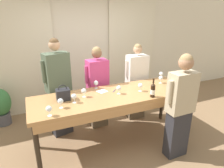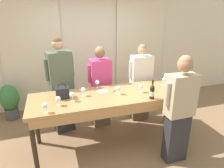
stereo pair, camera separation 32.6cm
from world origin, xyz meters
name	(u,v)px [view 1 (the left image)]	position (x,y,z in m)	size (l,w,h in m)	color
ground_plane	(114,142)	(0.00, 0.00, 0.00)	(18.00, 18.00, 0.00)	#846647
wall_back	(83,49)	(0.00, 1.91, 1.40)	(12.00, 0.06, 2.80)	beige
curtain_panel_left	(24,57)	(-1.33, 1.85, 1.34)	(1.32, 0.03, 2.69)	beige
curtain_panel_right	(132,48)	(1.33, 1.85, 1.34)	(1.32, 0.03, 2.69)	beige
tasting_bar	(115,99)	(0.00, -0.02, 0.88)	(2.77, 0.88, 0.96)	#B27F4C
wine_bottle	(153,90)	(0.53, -0.36, 1.08)	(0.08, 0.08, 0.32)	black
handbag	(63,94)	(-0.83, 0.10, 1.06)	(0.21, 0.15, 0.25)	#232328
wine_glass_front_left	(161,78)	(1.05, 0.14, 1.06)	(0.08, 0.08, 0.15)	white
wine_glass_front_mid	(161,74)	(1.21, 0.35, 1.06)	(0.08, 0.08, 0.15)	white
wine_glass_front_right	(60,101)	(-0.91, -0.16, 1.06)	(0.08, 0.08, 0.15)	white
wine_glass_center_left	(84,91)	(-0.50, 0.08, 1.06)	(0.08, 0.08, 0.15)	white
wine_glass_center_mid	(96,83)	(-0.19, 0.37, 1.06)	(0.08, 0.08, 0.15)	white
wine_glass_center_right	(74,97)	(-0.70, -0.07, 1.06)	(0.08, 0.08, 0.15)	white
wine_glass_back_left	(119,88)	(0.07, -0.02, 1.06)	(0.08, 0.08, 0.15)	white
wine_glass_back_mid	(49,109)	(-1.09, -0.34, 1.06)	(0.08, 0.08, 0.15)	white
wine_glass_back_right	(140,86)	(0.47, -0.06, 1.06)	(0.08, 0.08, 0.15)	white
napkin	(102,91)	(-0.15, 0.19, 0.96)	(0.20, 0.20, 0.00)	white
pen	(114,91)	(0.06, 0.12, 0.97)	(0.10, 0.10, 0.01)	#193399
guest_olive_jacket	(59,88)	(-0.82, 0.68, 0.94)	(0.54, 0.35, 1.86)	#28282D
guest_pink_top	(98,88)	(-0.06, 0.68, 0.84)	(0.51, 0.29, 1.66)	brown
guest_cream_sweater	(136,82)	(0.82, 0.68, 0.83)	(0.54, 0.31, 1.66)	brown
host_pouring	(180,107)	(0.81, -0.71, 0.89)	(0.53, 0.24, 1.72)	#28282D
potted_plant	(1,105)	(-1.90, 1.50, 0.44)	(0.40, 0.40, 0.80)	#4C4C51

